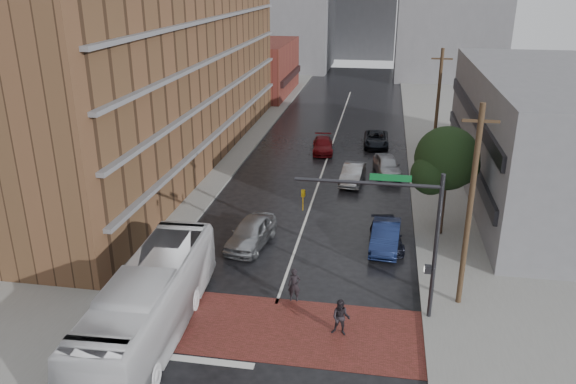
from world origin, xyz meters
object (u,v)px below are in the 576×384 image
(pedestrian_b, at_px, (341,318))
(suv_travel, at_px, (376,139))
(car_travel_c, at_px, (323,145))
(car_parked_near, at_px, (386,236))
(car_travel_b, at_px, (353,174))
(car_travel_a, at_px, (251,233))
(car_parked_mid, at_px, (387,236))
(car_parked_far, at_px, (387,165))
(pedestrian_a, at_px, (294,285))
(transit_bus, at_px, (149,304))

(pedestrian_b, xyz_separation_m, suv_travel, (0.83, 30.66, -0.19))
(car_travel_c, distance_m, car_parked_near, 19.61)
(car_travel_b, distance_m, car_parked_near, 11.27)
(pedestrian_b, distance_m, car_travel_a, 10.05)
(pedestrian_b, height_order, car_travel_c, pedestrian_b)
(car_parked_near, relative_size, car_parked_mid, 1.13)
(car_travel_c, xyz_separation_m, car_parked_far, (5.82, -5.39, 0.14))
(car_travel_c, height_order, car_parked_far, car_parked_far)
(pedestrian_a, height_order, car_travel_a, pedestrian_a)
(car_travel_a, distance_m, suv_travel, 23.60)
(car_travel_b, bearing_deg, car_parked_near, -71.61)
(pedestrian_b, relative_size, car_travel_b, 0.39)
(car_travel_a, bearing_deg, transit_bus, -95.30)
(car_travel_b, distance_m, suv_travel, 10.70)
(car_parked_far, bearing_deg, car_travel_c, 126.58)
(pedestrian_b, distance_m, car_parked_near, 9.29)
(car_travel_a, relative_size, suv_travel, 1.00)
(car_parked_far, bearing_deg, car_travel_b, -148.14)
(pedestrian_b, bearing_deg, car_parked_near, 85.20)
(car_travel_c, bearing_deg, pedestrian_a, -92.80)
(car_parked_near, bearing_deg, suv_travel, 96.35)
(suv_travel, xyz_separation_m, car_parked_far, (1.06, -8.22, 0.11))
(car_travel_b, relative_size, car_parked_mid, 1.10)
(car_parked_mid, bearing_deg, car_travel_a, -179.18)
(car_parked_near, bearing_deg, pedestrian_b, -98.18)
(car_travel_c, bearing_deg, car_parked_near, -78.80)
(car_travel_b, height_order, suv_travel, car_travel_b)
(pedestrian_b, bearing_deg, pedestrian_a, 142.36)
(car_travel_b, bearing_deg, car_parked_far, 47.53)
(pedestrian_a, relative_size, car_parked_near, 0.38)
(car_travel_b, distance_m, car_parked_mid, 10.94)
(car_parked_far, bearing_deg, car_travel_a, -129.36)
(transit_bus, relative_size, car_travel_b, 2.71)
(pedestrian_a, relative_size, car_travel_c, 0.39)
(pedestrian_a, distance_m, car_travel_a, 6.62)
(pedestrian_a, bearing_deg, car_travel_b, 77.77)
(transit_bus, xyz_separation_m, pedestrian_b, (8.27, 1.55, -0.81))
(car_travel_a, relative_size, car_parked_mid, 1.21)
(car_travel_c, height_order, car_parked_mid, car_travel_c)
(pedestrian_b, bearing_deg, car_travel_b, 98.94)
(pedestrian_a, bearing_deg, car_parked_near, 50.18)
(car_travel_c, xyz_separation_m, car_parked_mid, (5.89, -18.38, -0.06))
(car_travel_b, bearing_deg, car_travel_a, -108.73)
(car_travel_c, xyz_separation_m, car_parked_near, (5.82, -18.73, 0.10))
(pedestrian_b, xyz_separation_m, car_travel_b, (-0.71, 20.06, -0.14))
(car_travel_a, xyz_separation_m, suv_travel, (6.83, 22.59, -0.15))
(car_parked_mid, xyz_separation_m, car_parked_far, (-0.08, 12.98, 0.20))
(suv_travel, bearing_deg, car_parked_mid, -88.53)
(car_travel_c, relative_size, suv_travel, 0.91)
(car_travel_c, bearing_deg, transit_bus, -104.46)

